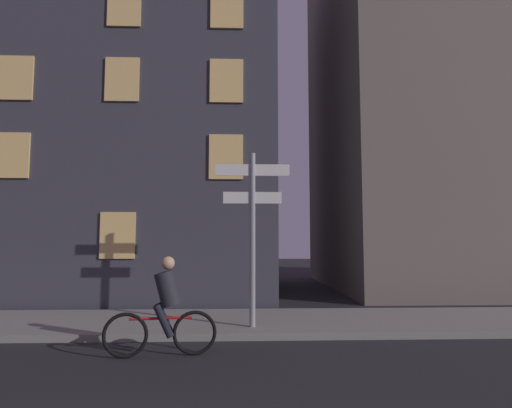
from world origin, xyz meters
The scene contains 5 objects.
sidewalk_kerb centered at (0.00, 7.40, 0.07)m, with size 40.00×2.80×0.14m, color gray.
signpost centered at (1.17, 6.60, 2.24)m, with size 1.54×0.12×3.54m.
cyclist centered at (-0.32, 5.01, 0.75)m, with size 1.81×0.38×1.61m.
building_left_block centered at (-5.04, 13.36, 6.70)m, with size 13.92×8.82×13.39m.
building_right_block centered at (10.66, 14.66, 8.10)m, with size 12.35×9.33×16.20m.
Camera 1 is at (0.92, -1.92, 1.88)m, focal length 29.13 mm.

